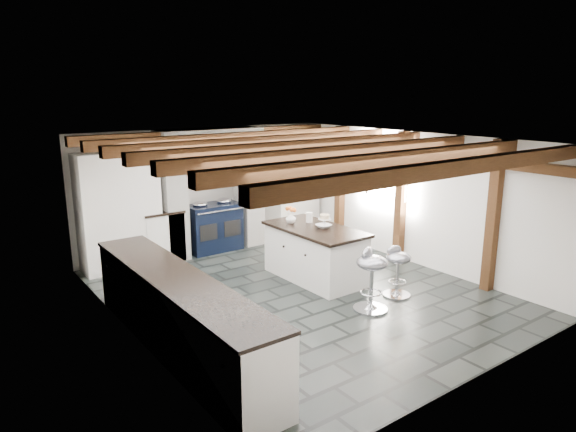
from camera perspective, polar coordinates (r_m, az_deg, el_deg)
ground at (r=7.85m, az=1.15°, el=-8.50°), size 6.00×6.00×0.00m
room_shell at (r=8.35m, az=-8.08°, el=0.42°), size 6.00×6.03×6.00m
range_cooker at (r=9.85m, az=-8.33°, el=-1.13°), size 1.00×0.63×0.99m
kitchen_island at (r=8.28m, az=3.00°, el=-4.08°), size 0.92×1.74×1.14m
bar_stool_near at (r=7.74m, az=12.08°, el=-5.41°), size 0.41×0.41×0.76m
bar_stool_far at (r=7.15m, az=9.21°, el=-6.21°), size 0.57×0.57×0.89m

